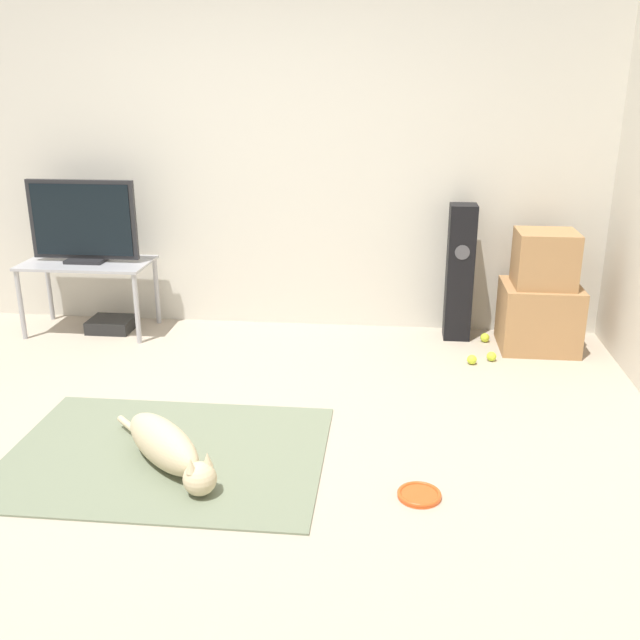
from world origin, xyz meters
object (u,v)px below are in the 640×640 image
Objects in this scene: tennis_ball_loose_on_carpet at (485,338)px; game_console at (112,324)px; tv at (83,222)px; tennis_ball_near_speaker at (472,360)px; cardboard_box_lower at (539,317)px; tv_stand at (88,271)px; tennis_ball_by_boxes at (491,356)px; dog at (167,447)px; frisbee at (419,495)px; floor_speaker at (460,273)px; cardboard_box_upper at (545,259)px.

game_console is at bearing -179.24° from tennis_ball_loose_on_carpet.
tennis_ball_loose_on_carpet is at bearing 0.99° from tv.
cardboard_box_lower is at bearing 37.12° from tennis_ball_near_speaker.
tv_stand is 14.17× the size of tennis_ball_by_boxes.
tennis_ball_near_speaker is (1.63, 1.54, -0.09)m from dog.
game_console is at bearing 137.85° from frisbee.
tennis_ball_near_speaker is (2.82, -0.39, -0.44)m from tv_stand.
tv_stand reaches higher than tennis_ball_loose_on_carpet.
dog is 10.70× the size of tennis_ball_near_speaker.
cardboard_box_lower is 0.50m from tennis_ball_by_boxes.
tennis_ball_loose_on_carpet is at bearing 90.38° from tennis_ball_by_boxes.
dog is at bearing -136.61° from tennis_ball_near_speaker.
tv_stand reaches higher than frisbee.
tennis_ball_loose_on_carpet is 2.82m from game_console.
frisbee is at bearing -98.61° from floor_speaker.
cardboard_box_upper reaches higher than tennis_ball_loose_on_carpet.
tennis_ball_near_speaker is at bearing 76.49° from frisbee.
tv reaches higher than tennis_ball_near_speaker.
game_console is (-2.68, 0.41, 0.01)m from tennis_ball_near_speaker.
tv_stand reaches higher than tennis_ball_by_boxes.
tv is at bearing 173.83° from tennis_ball_by_boxes.
cardboard_box_lower is at bearing -15.25° from floor_speaker.
tv_stand is (-3.31, 0.02, 0.24)m from cardboard_box_lower.
floor_speaker is 0.68m from tennis_ball_by_boxes.
tennis_ball_loose_on_carpet is at bearing 75.71° from frisbee.
tennis_ball_loose_on_carpet is at bearing 0.76° from game_console.
tv_stand is at bearing 173.89° from tennis_ball_by_boxes.
frisbee is 2.30m from cardboard_box_upper.
tv is (-3.31, 0.02, 0.61)m from cardboard_box_lower.
floor_speaker is at bearing 52.90° from dog.
dog is 1.74× the size of cardboard_box_upper.
game_console is at bearing 173.26° from tennis_ball_by_boxes.
game_console is (-3.17, 0.05, -0.61)m from cardboard_box_upper.
cardboard_box_lower is at bearing 82.16° from cardboard_box_upper.
floor_speaker is (-0.56, 0.17, -0.16)m from cardboard_box_upper.
tv reaches higher than cardboard_box_lower.
tv reaches higher than floor_speaker.
tv is at bearing 179.64° from cardboard_box_lower.
frisbee is 2.26m from floor_speaker.
dog reaches higher than game_console.
game_console is at bearing 179.11° from cardboard_box_upper.
floor_speaker reaches higher than tennis_ball_by_boxes.
tv_stand is 2.88m from tennis_ball_near_speaker.
frisbee is at bearing -107.25° from tennis_ball_by_boxes.
tv is 12.12× the size of tennis_ball_near_speaker.
cardboard_box_lower reaches higher than tennis_ball_loose_on_carpet.
dog is at bearing -58.35° from tv_stand.
cardboard_box_lower is at bearing -11.49° from tennis_ball_loose_on_carpet.
floor_speaker is 0.70m from tennis_ball_near_speaker.
frisbee is 0.51× the size of cardboard_box_upper.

